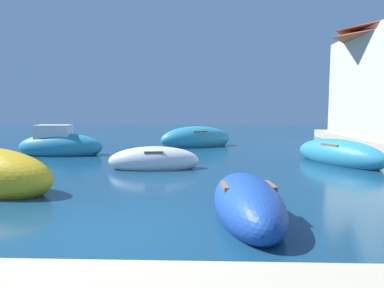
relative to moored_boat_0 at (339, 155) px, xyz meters
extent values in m
plane|color=navy|center=(-6.98, -8.51, -0.35)|extent=(80.00, 80.00, 0.00)
ellipsoid|color=teal|center=(0.00, 0.00, 0.00)|extent=(3.12, 4.45, 1.25)
cube|color=brown|center=(0.00, 0.00, 0.41)|extent=(1.37, 1.26, 0.08)
ellipsoid|color=teal|center=(-11.99, 2.14, 0.01)|extent=(3.92, 1.58, 1.32)
cube|color=white|center=(-12.30, 2.13, 0.73)|extent=(1.59, 0.92, 0.64)
ellipsoid|color=teal|center=(-5.79, 6.04, 0.06)|extent=(4.46, 3.23, 1.47)
cube|color=brown|center=(-5.79, 6.04, 0.54)|extent=(1.31, 1.54, 0.08)
ellipsoid|color=#1E479E|center=(-4.45, -7.42, -0.04)|extent=(1.54, 3.51, 1.13)
cube|color=brown|center=(-4.45, -7.42, 0.34)|extent=(1.06, 0.77, 0.08)
ellipsoid|color=white|center=(-7.13, -1.47, -0.06)|extent=(3.37, 1.51, 1.05)
cube|color=brown|center=(-7.13, -1.47, 0.30)|extent=(0.75, 1.00, 0.08)
camera|label=1|loc=(-5.29, -14.50, 1.90)|focal=34.20mm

